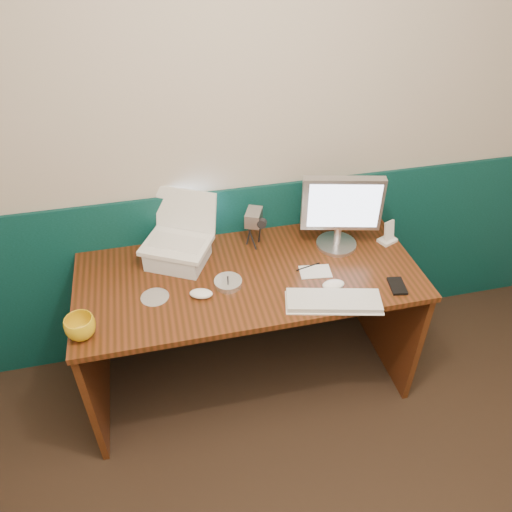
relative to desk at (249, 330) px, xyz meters
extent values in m
cube|color=#BAAD9D|center=(0.16, 0.37, 0.88)|extent=(3.50, 0.04, 2.50)
cube|color=#062E29|center=(0.16, 0.36, 0.12)|extent=(3.48, 0.02, 1.00)
cube|color=#351C09|center=(0.00, 0.00, 0.00)|extent=(1.60, 0.70, 0.75)
cube|color=silver|center=(-0.31, 0.17, 0.42)|extent=(0.34, 0.32, 0.09)
cube|color=silver|center=(0.32, -0.28, 0.39)|extent=(0.43, 0.23, 0.02)
ellipsoid|color=white|center=(0.35, -0.18, 0.39)|extent=(0.10, 0.06, 0.03)
ellipsoid|color=white|center=(-0.24, -0.10, 0.39)|extent=(0.12, 0.09, 0.03)
imported|color=gold|center=(-0.74, -0.23, 0.42)|extent=(0.14, 0.14, 0.10)
cylinder|color=silver|center=(-0.11, -0.05, 0.39)|extent=(0.13, 0.13, 0.03)
cylinder|color=silver|center=(-0.44, -0.06, 0.38)|extent=(0.13, 0.13, 0.00)
cylinder|color=black|center=(0.29, -0.02, 0.38)|extent=(0.12, 0.04, 0.01)
cube|color=silver|center=(0.31, -0.06, 0.38)|extent=(0.16, 0.11, 0.00)
cube|color=white|center=(0.74, 0.09, 0.38)|extent=(0.10, 0.09, 0.02)
cube|color=white|center=(0.74, 0.09, 0.44)|extent=(0.07, 0.05, 0.10)
cube|color=black|center=(0.64, -0.24, 0.38)|extent=(0.08, 0.12, 0.01)
camera|label=1|loc=(-0.37, -1.75, 1.87)|focal=35.00mm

